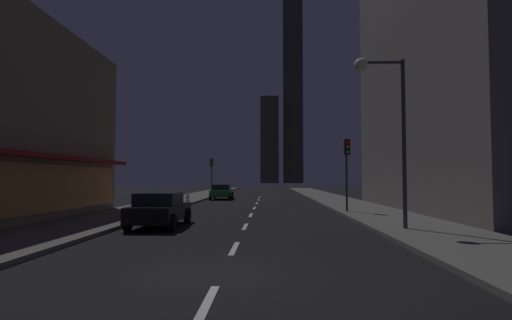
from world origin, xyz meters
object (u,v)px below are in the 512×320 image
(fire_hydrant_far_left, at_px, (187,197))
(traffic_light_far_left, at_px, (212,168))
(traffic_light_near_right, at_px, (347,158))
(street_lamp_right, at_px, (382,100))
(car_parked_far, at_px, (222,192))
(car_parked_near, at_px, (160,209))

(fire_hydrant_far_left, xyz_separation_m, traffic_light_far_left, (0.40, 11.20, 2.74))
(traffic_light_near_right, relative_size, street_lamp_right, 0.64)
(car_parked_far, height_order, traffic_light_near_right, traffic_light_near_right)
(car_parked_near, relative_size, traffic_light_near_right, 1.01)
(car_parked_far, height_order, traffic_light_far_left, traffic_light_far_left)
(car_parked_far, xyz_separation_m, traffic_light_far_left, (-1.90, 6.24, 2.45))
(traffic_light_near_right, distance_m, traffic_light_far_left, 24.29)
(fire_hydrant_far_left, bearing_deg, street_lamp_right, -58.06)
(car_parked_near, distance_m, car_parked_far, 21.74)
(fire_hydrant_far_left, height_order, traffic_light_far_left, traffic_light_far_left)
(traffic_light_near_right, xyz_separation_m, traffic_light_far_left, (-11.00, 21.66, 0.00))
(traffic_light_near_right, relative_size, traffic_light_far_left, 1.00)
(traffic_light_far_left, bearing_deg, fire_hydrant_far_left, -92.05)
(fire_hydrant_far_left, relative_size, street_lamp_right, 0.10)
(fire_hydrant_far_left, distance_m, traffic_light_far_left, 11.53)
(car_parked_far, bearing_deg, street_lamp_right, -68.72)
(car_parked_far, bearing_deg, traffic_light_far_left, 106.94)
(traffic_light_far_left, distance_m, street_lamp_right, 31.30)
(fire_hydrant_far_left, relative_size, traffic_light_far_left, 0.16)
(car_parked_near, bearing_deg, car_parked_far, 90.00)
(fire_hydrant_far_left, bearing_deg, traffic_light_far_left, 87.95)
(fire_hydrant_far_left, xyz_separation_m, street_lamp_right, (11.28, -18.09, 4.61))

